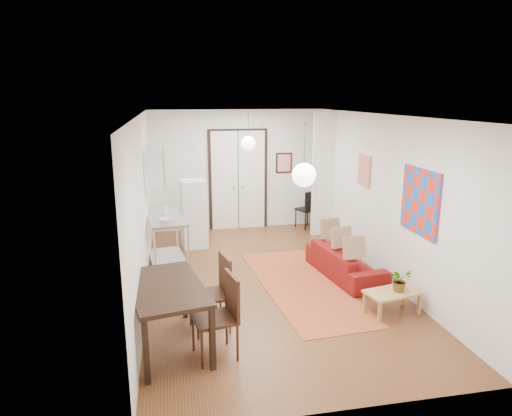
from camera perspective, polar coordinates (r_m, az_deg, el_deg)
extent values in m
plane|color=brown|center=(8.22, 1.54, -9.14)|extent=(7.00, 7.00, 0.00)
cube|color=white|center=(7.58, 1.69, 11.50)|extent=(4.20, 7.00, 0.02)
cube|color=white|center=(11.15, -2.29, 4.75)|extent=(4.20, 0.02, 2.90)
cube|color=white|center=(4.57, 11.25, -9.04)|extent=(4.20, 0.02, 2.90)
cube|color=white|center=(7.61, -14.03, 0.06)|extent=(0.02, 7.00, 2.90)
cube|color=white|center=(8.47, 15.63, 1.34)|extent=(0.02, 7.00, 2.90)
cube|color=silver|center=(11.15, -2.25, 3.45)|extent=(1.44, 0.06, 2.50)
cube|color=white|center=(10.68, 8.38, 4.21)|extent=(0.50, 0.10, 2.90)
cube|color=white|center=(8.99, -12.59, 5.14)|extent=(0.35, 1.00, 0.70)
cube|color=red|center=(7.34, 19.84, 0.76)|extent=(0.05, 1.00, 1.00)
cube|color=beige|center=(9.10, 13.41, 4.56)|extent=(0.05, 0.50, 0.60)
cube|color=red|center=(11.33, 3.51, 5.65)|extent=(0.40, 0.03, 0.50)
cube|color=#A37144|center=(9.48, -13.45, 5.83)|extent=(0.03, 0.44, 0.54)
sphere|color=white|center=(9.58, -0.97, 8.09)|extent=(0.30, 0.30, 0.30)
cylinder|color=black|center=(9.55, -0.98, 10.48)|extent=(0.01, 0.01, 0.50)
sphere|color=white|center=(5.71, 6.01, 4.12)|extent=(0.30, 0.30, 0.30)
cylinder|color=black|center=(5.66, 6.12, 8.11)|extent=(0.01, 0.01, 0.50)
cube|color=#BA532E|center=(8.09, 5.75, -9.57)|extent=(1.59, 3.62, 0.01)
imported|color=maroon|center=(8.50, 11.10, -6.66)|extent=(0.97, 1.93, 0.54)
cube|color=tan|center=(7.24, 16.73, -10.07)|extent=(0.89, 0.61, 0.04)
cube|color=tan|center=(7.02, 14.62, -12.36)|extent=(0.05, 0.05, 0.33)
cube|color=tan|center=(7.34, 19.85, -11.54)|extent=(0.05, 0.05, 0.33)
cube|color=tan|center=(7.31, 13.39, -11.17)|extent=(0.05, 0.05, 0.33)
cube|color=tan|center=(7.62, 18.46, -10.46)|extent=(0.05, 0.05, 0.33)
imported|color=#356A2F|center=(7.21, 17.55, -8.55)|extent=(0.33, 0.37, 0.35)
cube|color=silver|center=(8.65, -11.22, -1.25)|extent=(0.84, 1.41, 0.04)
cube|color=silver|center=(8.89, -10.98, -6.22)|extent=(0.80, 1.36, 0.03)
cylinder|color=silver|center=(8.21, -13.10, -5.82)|extent=(0.04, 0.04, 1.00)
cylinder|color=silver|center=(8.20, -9.01, -5.64)|extent=(0.04, 0.04, 1.00)
cylinder|color=silver|center=(9.39, -12.86, -3.29)|extent=(0.04, 0.04, 1.00)
cylinder|color=silver|center=(9.39, -9.30, -3.13)|extent=(0.04, 0.04, 1.00)
imported|color=silver|center=(8.35, -11.25, -1.44)|extent=(0.30, 0.30, 0.06)
imported|color=teal|center=(8.86, -11.27, -0.04)|extent=(0.12, 0.12, 0.21)
cube|color=white|center=(9.91, -7.79, -0.74)|extent=(0.59, 0.59, 1.47)
cube|color=black|center=(6.01, -11.16, -9.69)|extent=(1.17, 1.70, 0.06)
cube|color=black|center=(5.58, -15.10, -16.86)|extent=(0.08, 0.08, 0.80)
cube|color=black|center=(5.57, -6.76, -16.53)|extent=(0.08, 0.08, 0.80)
cube|color=black|center=(6.87, -14.30, -10.75)|extent=(0.08, 0.08, 0.80)
cube|color=black|center=(6.86, -7.69, -10.47)|extent=(0.08, 0.08, 0.80)
cube|color=#331910|center=(6.48, -5.86, -10.82)|extent=(0.59, 0.58, 0.04)
cube|color=#331910|center=(6.59, -6.11, -7.71)|extent=(0.13, 0.49, 0.53)
cylinder|color=#331910|center=(6.38, -7.59, -13.86)|extent=(0.03, 0.03, 0.51)
cylinder|color=#331910|center=(6.41, -3.65, -13.61)|extent=(0.03, 0.03, 0.51)
cylinder|color=#331910|center=(6.78, -7.83, -12.10)|extent=(0.03, 0.03, 0.51)
cylinder|color=#331910|center=(6.81, -4.14, -11.88)|extent=(0.03, 0.03, 0.51)
cube|color=#331910|center=(5.85, -5.22, -13.65)|extent=(0.59, 0.58, 0.04)
cube|color=#331910|center=(5.94, -5.51, -10.15)|extent=(0.13, 0.49, 0.53)
cylinder|color=#331910|center=(5.77, -7.14, -17.06)|extent=(0.03, 0.03, 0.51)
cylinder|color=#331910|center=(5.80, -2.72, -16.75)|extent=(0.03, 0.03, 0.51)
cylinder|color=#331910|center=(6.16, -7.44, -14.92)|extent=(0.03, 0.03, 0.51)
cylinder|color=#331910|center=(6.19, -3.34, -14.65)|extent=(0.03, 0.03, 0.51)
cube|color=black|center=(11.38, 6.35, -0.18)|extent=(0.57, 0.57, 0.04)
cube|color=black|center=(11.51, 6.09, 1.29)|extent=(0.42, 0.21, 0.47)
cylinder|color=black|center=(11.21, 5.68, -1.61)|extent=(0.03, 0.03, 0.47)
cylinder|color=black|center=(11.32, 7.51, -1.51)|extent=(0.03, 0.03, 0.47)
cylinder|color=black|center=(11.56, 5.15, -1.13)|extent=(0.03, 0.03, 0.47)
cylinder|color=black|center=(11.67, 6.93, -1.03)|extent=(0.03, 0.03, 0.47)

